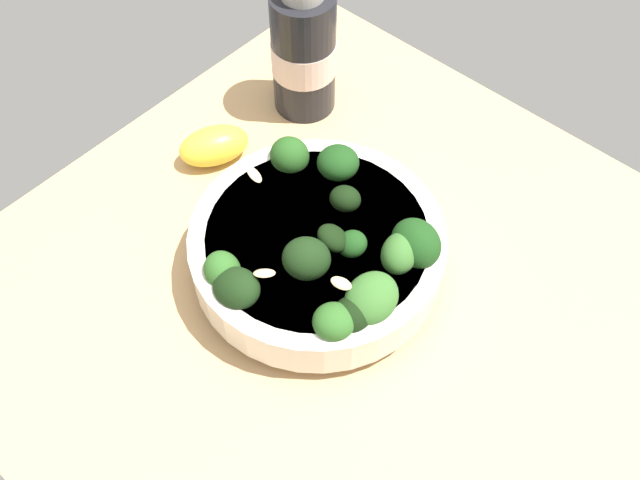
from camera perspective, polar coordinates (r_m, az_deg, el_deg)
ground_plane at (r=67.05cm, az=1.73°, el=-4.42°), size 60.19×60.19×3.25cm
bowl_of_broccoli at (r=63.68cm, az=0.17°, el=-0.41°), size 22.22×22.34×9.49cm
lemon_wedge at (r=74.36cm, az=-8.25°, el=7.26°), size 6.91×8.18×3.73cm
bottle_tall at (r=75.92cm, az=-1.28°, el=14.52°), size 6.64×6.64×15.83cm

